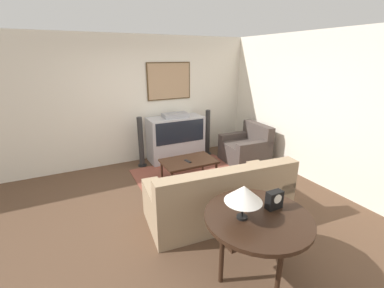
% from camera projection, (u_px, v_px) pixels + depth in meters
% --- Properties ---
extents(ground_plane, '(12.00, 12.00, 0.00)m').
position_uv_depth(ground_plane, '(178.00, 203.00, 4.19)').
color(ground_plane, brown).
extents(wall_back, '(12.00, 0.10, 2.70)m').
position_uv_depth(wall_back, '(139.00, 101.00, 5.55)').
color(wall_back, silver).
rests_on(wall_back, ground_plane).
extents(wall_right, '(0.06, 12.00, 2.70)m').
position_uv_depth(wall_right, '(305.00, 107.00, 4.85)').
color(wall_right, silver).
rests_on(wall_right, ground_plane).
extents(area_rug, '(2.06, 1.75, 0.01)m').
position_uv_depth(area_rug, '(192.00, 177.00, 5.05)').
color(area_rug, brown).
rests_on(area_rug, ground_plane).
extents(tv, '(1.23, 0.56, 1.08)m').
position_uv_depth(tv, '(176.00, 138.00, 5.81)').
color(tv, '#B7B7BC').
rests_on(tv, ground_plane).
extents(couch, '(2.10, 1.09, 0.90)m').
position_uv_depth(couch, '(219.00, 199.00, 3.71)').
color(couch, '#9E8466').
rests_on(couch, ground_plane).
extents(armchair, '(0.89, 0.94, 0.85)m').
position_uv_depth(armchair, '(246.00, 149.00, 5.73)').
color(armchair, '#473D38').
rests_on(armchair, ground_plane).
extents(coffee_table, '(1.00, 0.63, 0.42)m').
position_uv_depth(coffee_table, '(189.00, 162.00, 4.83)').
color(coffee_table, black).
rests_on(coffee_table, ground_plane).
extents(console_table, '(1.10, 1.10, 0.73)m').
position_uv_depth(console_table, '(258.00, 221.00, 2.63)').
color(console_table, black).
rests_on(console_table, ground_plane).
extents(table_lamp, '(0.37, 0.37, 0.36)m').
position_uv_depth(table_lamp, '(244.00, 194.00, 2.48)').
color(table_lamp, black).
rests_on(table_lamp, console_table).
extents(mantel_clock, '(0.18, 0.10, 0.20)m').
position_uv_depth(mantel_clock, '(274.00, 200.00, 2.71)').
color(mantel_clock, black).
rests_on(mantel_clock, console_table).
extents(remote, '(0.08, 0.17, 0.02)m').
position_uv_depth(remote, '(188.00, 161.00, 4.75)').
color(remote, black).
rests_on(remote, coffee_table).
extents(speaker_tower_left, '(0.19, 0.19, 1.08)m').
position_uv_depth(speaker_tower_left, '(141.00, 143.00, 5.45)').
color(speaker_tower_left, black).
rests_on(speaker_tower_left, ground_plane).
extents(speaker_tower_right, '(0.19, 0.19, 1.08)m').
position_uv_depth(speaker_tower_right, '(208.00, 134.00, 6.13)').
color(speaker_tower_right, black).
rests_on(speaker_tower_right, ground_plane).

